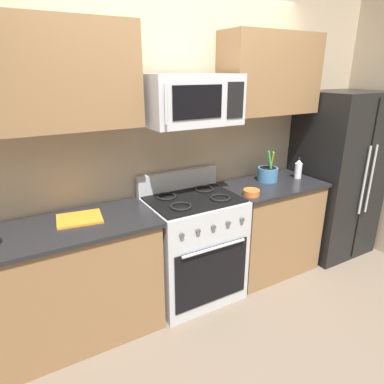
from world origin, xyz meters
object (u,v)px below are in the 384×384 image
at_px(range_oven, 193,247).
at_px(bottle_vinegar, 298,169).
at_px(prep_bowl, 251,192).
at_px(utensil_crock, 268,174).
at_px(refrigerator, 336,175).
at_px(microwave, 191,100).
at_px(cutting_board, 79,219).

height_order(range_oven, bottle_vinegar, bottle_vinegar).
bearing_deg(range_oven, prep_bowl, -18.35).
distance_m(utensil_crock, prep_bowl, 0.47).
bearing_deg(prep_bowl, refrigerator, 6.37).
bearing_deg(prep_bowl, microwave, 158.95).
distance_m(range_oven, utensil_crock, 1.02).
xyz_separation_m(microwave, prep_bowl, (0.48, -0.18, -0.77)).
bearing_deg(bottle_vinegar, prep_bowl, -167.23).
distance_m(microwave, bottle_vinegar, 1.39).
xyz_separation_m(range_oven, cutting_board, (-0.90, 0.06, 0.44)).
xyz_separation_m(microwave, utensil_crock, (0.88, 0.06, -0.72)).
xyz_separation_m(cutting_board, prep_bowl, (1.38, -0.22, 0.02)).
height_order(cutting_board, bottle_vinegar, bottle_vinegar).
bearing_deg(utensil_crock, bottle_vinegar, -14.51).
xyz_separation_m(range_oven, microwave, (-0.00, 0.03, 1.23)).
distance_m(refrigerator, utensil_crock, 0.89).
bearing_deg(utensil_crock, cutting_board, -179.34).
relative_size(range_oven, cutting_board, 3.56).
xyz_separation_m(refrigerator, microwave, (-1.75, 0.04, 0.84)).
height_order(range_oven, cutting_board, range_oven).
bearing_deg(range_oven, microwave, 90.07).
distance_m(microwave, cutting_board, 1.19).
height_order(range_oven, utensil_crock, utensil_crock).
xyz_separation_m(utensil_crock, bottle_vinegar, (0.32, -0.08, 0.02)).
height_order(refrigerator, cutting_board, refrigerator).
bearing_deg(range_oven, utensil_crock, 5.53).
bearing_deg(bottle_vinegar, cutting_board, 178.31).
distance_m(range_oven, prep_bowl, 0.69).
bearing_deg(microwave, bottle_vinegar, -1.11).
bearing_deg(microwave, range_oven, -89.93).
relative_size(cutting_board, bottle_vinegar, 1.49).
bearing_deg(cutting_board, refrigerator, -1.76).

